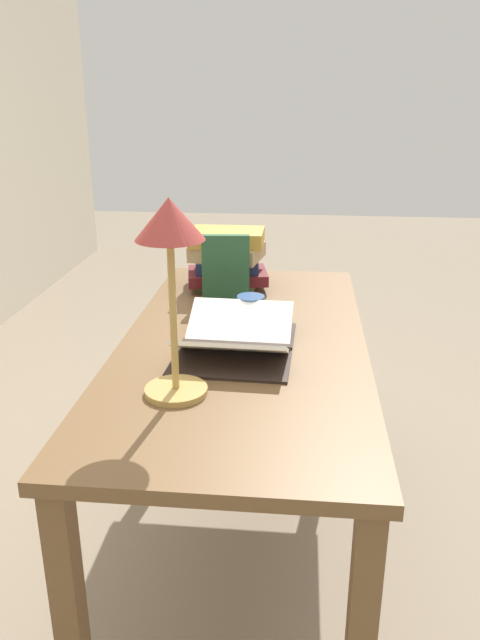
% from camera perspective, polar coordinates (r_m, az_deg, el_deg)
% --- Properties ---
extents(ground_plane, '(12.00, 12.00, 0.00)m').
position_cam_1_polar(ground_plane, '(2.30, 0.29, -19.64)').
color(ground_plane, gray).
extents(reading_desk, '(1.55, 0.74, 0.76)m').
position_cam_1_polar(reading_desk, '(1.94, 0.32, -4.43)').
color(reading_desk, brown).
rests_on(reading_desk, ground_plane).
extents(open_book, '(0.44, 0.34, 0.09)m').
position_cam_1_polar(open_book, '(1.82, -0.39, -1.87)').
color(open_book, black).
rests_on(open_book, reading_desk).
extents(book_stack_tall, '(0.24, 0.32, 0.22)m').
position_cam_1_polar(book_stack_tall, '(2.36, -1.18, 5.63)').
color(book_stack_tall, brown).
rests_on(book_stack_tall, reading_desk).
extents(book_standing_upright, '(0.04, 0.17, 0.24)m').
position_cam_1_polar(book_standing_upright, '(2.21, -1.31, 4.76)').
color(book_standing_upright, '#234C2D').
rests_on(book_standing_upright, reading_desk).
extents(reading_lamp, '(0.16, 0.16, 0.49)m').
position_cam_1_polar(reading_lamp, '(1.45, -6.38, 6.65)').
color(reading_lamp, tan).
rests_on(reading_lamp, reading_desk).
extents(coffee_mug, '(0.10, 0.10, 0.09)m').
position_cam_1_polar(coffee_mug, '(2.01, 1.01, 0.93)').
color(coffee_mug, '#335184').
rests_on(coffee_mug, reading_desk).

